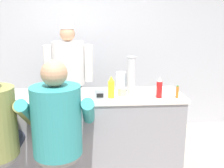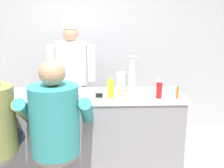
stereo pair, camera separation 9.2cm
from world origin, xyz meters
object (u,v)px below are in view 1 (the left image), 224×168
breakfast_plate (67,95)px  cook_in_whites_near (69,74)px  water_pitcher_clear (121,81)px  napkin_dispenser_chrome (100,95)px  cereal_bowl (3,94)px  hot_sauce_bottle_orange (177,92)px  mustard_bottle_yellow (111,88)px  diner_seated_teal (58,124)px  cup_stack_steel (131,75)px  ketchup_bottle_red (159,88)px  coffee_mug_tan (122,92)px

breakfast_plate → cook_in_whites_near: size_ratio=0.15×
water_pitcher_clear → napkin_dispenser_chrome: size_ratio=1.82×
cereal_bowl → hot_sauce_bottle_orange: bearing=-5.3°
mustard_bottle_yellow → napkin_dispenser_chrome: bearing=-147.1°
mustard_bottle_yellow → breakfast_plate: size_ratio=0.84×
water_pitcher_clear → cereal_bowl: size_ratio=1.27×
cook_in_whites_near → diner_seated_teal: bearing=-88.3°
hot_sauce_bottle_orange → breakfast_plate: bearing=172.6°
cup_stack_steel → cook_in_whites_near: (-0.79, 1.13, -0.21)m
water_pitcher_clear → cook_in_whites_near: 1.23m
water_pitcher_clear → cup_stack_steel: bearing=-51.3°
ketchup_bottle_red → hot_sauce_bottle_orange: ketchup_bottle_red is taller
cup_stack_steel → cook_in_whites_near: cook_in_whites_near is taller
mustard_bottle_yellow → cereal_bowl: bearing=174.1°
hot_sauce_bottle_orange → napkin_dispenser_chrome: bearing=-178.1°
breakfast_plate → coffee_mug_tan: bearing=-2.7°
water_pitcher_clear → cup_stack_steel: (0.10, -0.12, 0.10)m
mustard_bottle_yellow → hot_sauce_bottle_orange: 0.69m
cereal_bowl → napkin_dispenser_chrome: bearing=-10.8°
coffee_mug_tan → cup_stack_steel: size_ratio=0.31×
napkin_dispenser_chrome → mustard_bottle_yellow: bearing=32.9°
mustard_bottle_yellow → cook_in_whites_near: bearing=113.0°
cup_stack_steel → cook_in_whites_near: 1.40m
breakfast_plate → cereal_bowl: 0.67m
cereal_bowl → coffee_mug_tan: bearing=-2.2°
ketchup_bottle_red → coffee_mug_tan: bearing=165.0°
diner_seated_teal → cook_in_whites_near: 1.75m
napkin_dispenser_chrome → diner_seated_teal: (-0.38, -0.35, -0.16)m
coffee_mug_tan → diner_seated_teal: diner_seated_teal is taller
breakfast_plate → cook_in_whites_near: (-0.09, 1.21, -0.02)m
ketchup_bottle_red → cereal_bowl: 1.65m
cereal_bowl → breakfast_plate: bearing=-1.7°
water_pitcher_clear → ketchup_bottle_red: bearing=-42.3°
water_pitcher_clear → cup_stack_steel: cup_stack_steel is taller
cereal_bowl → cook_in_whites_near: bearing=64.0°
ketchup_bottle_red → water_pitcher_clear: 0.50m
hot_sauce_bottle_orange → cereal_bowl: size_ratio=0.78×
breakfast_plate → cup_stack_steel: bearing=6.5°
coffee_mug_tan → napkin_dispenser_chrome: bearing=-148.7°
cup_stack_steel → water_pitcher_clear: bearing=128.7°
mustard_bottle_yellow → breakfast_plate: mustard_bottle_yellow is taller
water_pitcher_clear → cook_in_whites_near: bearing=124.3°
breakfast_plate → diner_seated_teal: (-0.04, -0.53, -0.12)m
hot_sauce_bottle_orange → water_pitcher_clear: water_pitcher_clear is taller
cup_stack_steel → napkin_dispenser_chrome: bearing=-144.1°
mustard_bottle_yellow → coffee_mug_tan: (0.12, 0.07, -0.07)m
napkin_dispenser_chrome → cup_stack_steel: bearing=35.9°
breakfast_plate → cook_in_whites_near: cook_in_whites_near is taller
hot_sauce_bottle_orange → coffee_mug_tan: hot_sauce_bottle_orange is taller
water_pitcher_clear → coffee_mug_tan: 0.24m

